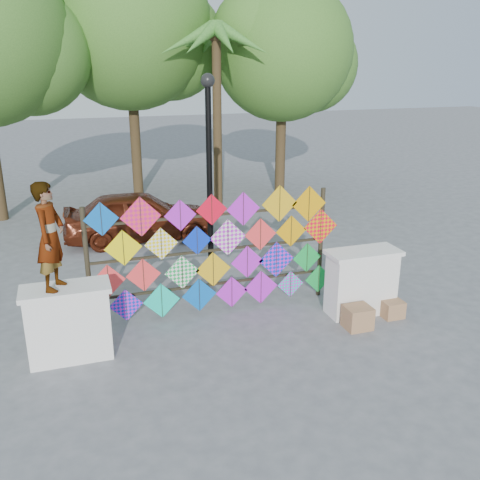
# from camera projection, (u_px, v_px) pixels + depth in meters

# --- Properties ---
(ground) EXTENTS (80.00, 80.00, 0.00)m
(ground) POSITION_uv_depth(u_px,v_px,m) (225.00, 328.00, 9.86)
(ground) COLOR gray
(ground) RESTS_ON ground
(parapet_left) EXTENTS (1.40, 0.65, 1.28)m
(parapet_left) POSITION_uv_depth(u_px,v_px,m) (69.00, 323.00, 8.67)
(parapet_left) COLOR white
(parapet_left) RESTS_ON ground
(parapet_right) EXTENTS (1.40, 0.65, 1.28)m
(parapet_right) POSITION_uv_depth(u_px,v_px,m) (361.00, 281.00, 10.28)
(parapet_right) COLOR white
(parapet_right) RESTS_ON ground
(kite_rack) EXTENTS (4.94, 0.24, 2.44)m
(kite_rack) POSITION_uv_depth(u_px,v_px,m) (218.00, 252.00, 10.16)
(kite_rack) COLOR black
(kite_rack) RESTS_ON ground
(tree_mid) EXTENTS (6.30, 5.60, 8.61)m
(tree_mid) POSITION_uv_depth(u_px,v_px,m) (131.00, 26.00, 17.97)
(tree_mid) COLOR #48361E
(tree_mid) RESTS_ON ground
(tree_east) EXTENTS (5.40, 4.80, 7.42)m
(tree_east) POSITION_uv_depth(u_px,v_px,m) (285.00, 51.00, 18.36)
(tree_east) COLOR #48361E
(tree_east) RESTS_ON ground
(palm_tree) EXTENTS (3.62, 3.62, 5.83)m
(palm_tree) POSITION_uv_depth(u_px,v_px,m) (216.00, 51.00, 16.14)
(palm_tree) COLOR #48361E
(palm_tree) RESTS_ON ground
(vendor_woman) EXTENTS (0.62, 0.74, 1.71)m
(vendor_woman) POSITION_uv_depth(u_px,v_px,m) (50.00, 236.00, 8.16)
(vendor_woman) COLOR #99999E
(vendor_woman) RESTS_ON parapet_left
(sedan) EXTENTS (4.07, 1.75, 1.37)m
(sedan) POSITION_uv_depth(u_px,v_px,m) (140.00, 216.00, 14.50)
(sedan) COLOR #531D0E
(sedan) RESTS_ON ground
(lamppost) EXTENTS (0.28, 0.28, 4.46)m
(lamppost) POSITION_uv_depth(u_px,v_px,m) (209.00, 164.00, 10.89)
(lamppost) COLOR black
(lamppost) RESTS_ON ground
(cardboard_box_near) EXTENTS (0.48, 0.42, 0.42)m
(cardboard_box_near) POSITION_uv_depth(u_px,v_px,m) (358.00, 317.00, 9.80)
(cardboard_box_near) COLOR #AF8154
(cardboard_box_near) RESTS_ON ground
(cardboard_box_far) EXTENTS (0.40, 0.36, 0.33)m
(cardboard_box_far) POSITION_uv_depth(u_px,v_px,m) (392.00, 309.00, 10.25)
(cardboard_box_far) COLOR #AF8154
(cardboard_box_far) RESTS_ON ground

